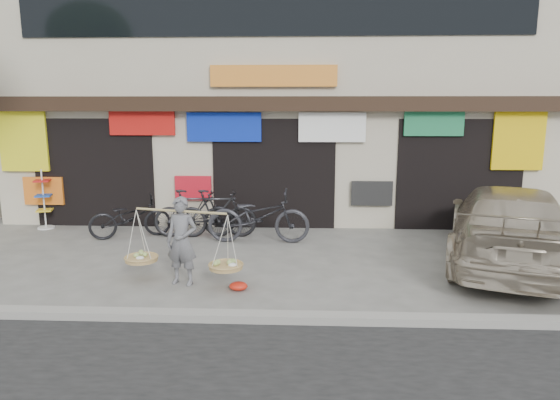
{
  "coord_description": "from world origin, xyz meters",
  "views": [
    {
      "loc": [
        0.69,
        -8.65,
        3.05
      ],
      "look_at": [
        0.26,
        0.9,
        1.2
      ],
      "focal_mm": 32.0,
      "sensor_mm": 36.0,
      "label": 1
    }
  ],
  "objects_px": {
    "display_rack": "(44,205)",
    "bike_1": "(216,214)",
    "street_vendor": "(182,245)",
    "suv": "(509,225)",
    "bike_3": "(194,213)",
    "bike_0": "(130,217)",
    "bike_2": "(258,216)"
  },
  "relations": [
    {
      "from": "street_vendor",
      "to": "display_rack",
      "type": "bearing_deg",
      "value": 152.0
    },
    {
      "from": "bike_2",
      "to": "display_rack",
      "type": "distance_m",
      "value": 5.5
    },
    {
      "from": "bike_0",
      "to": "bike_3",
      "type": "relative_size",
      "value": 0.99
    },
    {
      "from": "display_rack",
      "to": "bike_1",
      "type": "bearing_deg",
      "value": -8.32
    },
    {
      "from": "bike_2",
      "to": "bike_3",
      "type": "bearing_deg",
      "value": 75.66
    },
    {
      "from": "street_vendor",
      "to": "display_rack",
      "type": "distance_m",
      "value": 5.7
    },
    {
      "from": "bike_1",
      "to": "bike_3",
      "type": "distance_m",
      "value": 0.51
    },
    {
      "from": "bike_1",
      "to": "suv",
      "type": "bearing_deg",
      "value": -110.21
    },
    {
      "from": "bike_0",
      "to": "suv",
      "type": "xyz_separation_m",
      "value": [
        7.94,
        -1.52,
        0.27
      ]
    },
    {
      "from": "bike_1",
      "to": "suv",
      "type": "height_order",
      "value": "suv"
    },
    {
      "from": "street_vendor",
      "to": "suv",
      "type": "distance_m",
      "value": 6.19
    },
    {
      "from": "display_rack",
      "to": "suv",
      "type": "bearing_deg",
      "value": -12.41
    },
    {
      "from": "bike_3",
      "to": "suv",
      "type": "height_order",
      "value": "suv"
    },
    {
      "from": "bike_2",
      "to": "suv",
      "type": "relative_size",
      "value": 0.4
    },
    {
      "from": "bike_0",
      "to": "suv",
      "type": "bearing_deg",
      "value": -122.42
    },
    {
      "from": "bike_1",
      "to": "suv",
      "type": "relative_size",
      "value": 0.33
    },
    {
      "from": "street_vendor",
      "to": "bike_1",
      "type": "xyz_separation_m",
      "value": [
        0.06,
        3.06,
        -0.14
      ]
    },
    {
      "from": "street_vendor",
      "to": "bike_2",
      "type": "bearing_deg",
      "value": 80.65
    },
    {
      "from": "bike_0",
      "to": "suv",
      "type": "height_order",
      "value": "suv"
    },
    {
      "from": "bike_2",
      "to": "suv",
      "type": "bearing_deg",
      "value": -104.04
    },
    {
      "from": "suv",
      "to": "display_rack",
      "type": "distance_m",
      "value": 10.61
    },
    {
      "from": "bike_1",
      "to": "bike_2",
      "type": "height_order",
      "value": "bike_2"
    },
    {
      "from": "bike_0",
      "to": "suv",
      "type": "relative_size",
      "value": 0.33
    },
    {
      "from": "bike_3",
      "to": "suv",
      "type": "xyz_separation_m",
      "value": [
        6.48,
        -1.64,
        0.2
      ]
    },
    {
      "from": "bike_1",
      "to": "suv",
      "type": "xyz_separation_m",
      "value": [
        5.97,
        -1.64,
        0.2
      ]
    },
    {
      "from": "bike_3",
      "to": "bike_0",
      "type": "bearing_deg",
      "value": 89.65
    },
    {
      "from": "street_vendor",
      "to": "bike_2",
      "type": "height_order",
      "value": "street_vendor"
    },
    {
      "from": "street_vendor",
      "to": "bike_1",
      "type": "relative_size",
      "value": 1.13
    },
    {
      "from": "bike_2",
      "to": "bike_3",
      "type": "xyz_separation_m",
      "value": [
        -1.53,
        0.39,
        -0.03
      ]
    },
    {
      "from": "bike_0",
      "to": "display_rack",
      "type": "distance_m",
      "value": 2.53
    },
    {
      "from": "street_vendor",
      "to": "bike_2",
      "type": "xyz_separation_m",
      "value": [
        1.07,
        2.67,
        -0.1
      ]
    },
    {
      "from": "display_rack",
      "to": "bike_2",
      "type": "bearing_deg",
      "value": -10.84
    }
  ]
}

